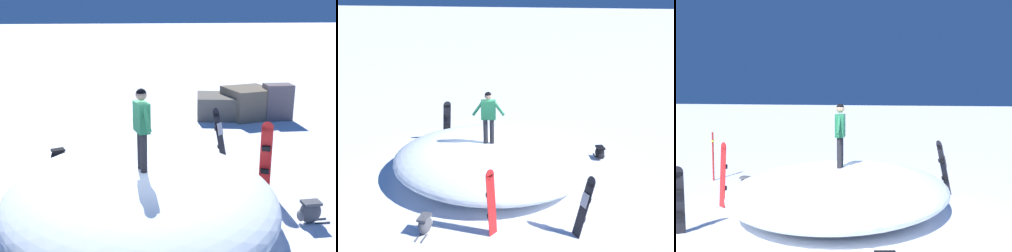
% 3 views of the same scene
% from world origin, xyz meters
% --- Properties ---
extents(ground, '(240.00, 240.00, 0.00)m').
position_xyz_m(ground, '(0.00, 0.00, 0.00)').
color(ground, white).
extents(snow_mound, '(6.43, 5.64, 1.08)m').
position_xyz_m(snow_mound, '(-0.31, -0.03, 0.54)').
color(snow_mound, white).
rests_on(snow_mound, ground).
extents(snowboarder_standing, '(0.99, 0.31, 1.65)m').
position_xyz_m(snowboarder_standing, '(-0.23, 0.02, 2.06)').
color(snowboarder_standing, black).
rests_on(snowboarder_standing, snow_mound).
extents(snowboard_primary_upright, '(0.24, 0.29, 1.72)m').
position_xyz_m(snowboard_primary_upright, '(-1.15, 2.98, 0.89)').
color(snowboard_primary_upright, red).
rests_on(snowboard_primary_upright, ground).
extents(snowboard_secondary_upright, '(0.48, 0.50, 1.63)m').
position_xyz_m(snowboard_secondary_upright, '(2.17, -2.36, 0.85)').
color(snowboard_secondary_upright, black).
rests_on(snowboard_secondary_upright, ground).
extents(snowboard_tertiary_upright, '(0.48, 0.46, 1.53)m').
position_xyz_m(snowboard_tertiary_upright, '(-3.30, 2.46, 0.79)').
color(snowboard_tertiary_upright, black).
rests_on(snowboard_tertiary_upright, ground).
extents(backpack_near, '(0.44, 0.65, 0.45)m').
position_xyz_m(backpack_near, '(-3.67, -2.02, 0.23)').
color(backpack_near, black).
rests_on(backpack_near, ground).
extents(backpack_far, '(0.29, 0.67, 0.48)m').
position_xyz_m(backpack_far, '(0.43, 3.32, 0.25)').
color(backpack_far, '#4C4C51').
rests_on(backpack_far, ground).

